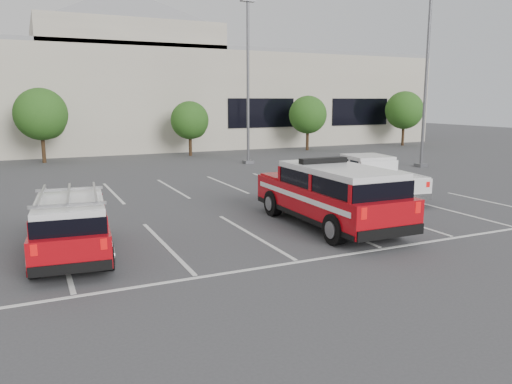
% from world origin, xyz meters
% --- Properties ---
extents(ground, '(120.00, 120.00, 0.00)m').
position_xyz_m(ground, '(0.00, 0.00, 0.00)').
color(ground, '#3B3B3E').
rests_on(ground, ground).
extents(stall_markings, '(23.00, 15.00, 0.01)m').
position_xyz_m(stall_markings, '(0.00, 4.50, 0.01)').
color(stall_markings, silver).
rests_on(stall_markings, ground).
extents(convention_building, '(60.00, 16.99, 13.20)m').
position_xyz_m(convention_building, '(0.18, 31.86, 4.72)').
color(convention_building, beige).
rests_on(convention_building, ground).
extents(tree_mid_left, '(3.37, 3.37, 4.85)m').
position_xyz_m(tree_mid_left, '(-4.91, 22.05, 3.04)').
color(tree_mid_left, '#3F2B19').
rests_on(tree_mid_left, ground).
extents(tree_mid_right, '(2.77, 2.77, 3.99)m').
position_xyz_m(tree_mid_right, '(5.09, 22.05, 2.50)').
color(tree_mid_right, '#3F2B19').
rests_on(tree_mid_right, ground).
extents(tree_right, '(3.07, 3.07, 4.42)m').
position_xyz_m(tree_right, '(15.09, 22.05, 2.77)').
color(tree_right, '#3F2B19').
rests_on(tree_right, ground).
extents(tree_far_right, '(3.37, 3.37, 4.85)m').
position_xyz_m(tree_far_right, '(25.09, 22.05, 3.04)').
color(tree_far_right, '#3F2B19').
rests_on(tree_far_right, ground).
extents(light_pole_mid, '(0.90, 0.60, 10.24)m').
position_xyz_m(light_pole_mid, '(7.00, 16.00, 5.19)').
color(light_pole_mid, '#59595E').
rests_on(light_pole_mid, ground).
extents(light_pole_right, '(0.90, 0.60, 10.24)m').
position_xyz_m(light_pole_right, '(16.00, 10.00, 5.19)').
color(light_pole_right, '#59595E').
rests_on(light_pole_right, ground).
extents(fire_chief_suv, '(2.34, 6.26, 2.19)m').
position_xyz_m(fire_chief_suv, '(2.77, -0.07, 0.90)').
color(fire_chief_suv, '#A4070F').
rests_on(fire_chief_suv, ground).
extents(white_pickup, '(2.70, 5.78, 1.71)m').
position_xyz_m(white_pickup, '(7.27, 3.61, 0.68)').
color(white_pickup, silver).
rests_on(white_pickup, ground).
extents(ladder_suv, '(2.25, 4.74, 1.81)m').
position_xyz_m(ladder_suv, '(-5.16, 0.00, 0.72)').
color(ladder_suv, '#A4070F').
rests_on(ladder_suv, ground).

